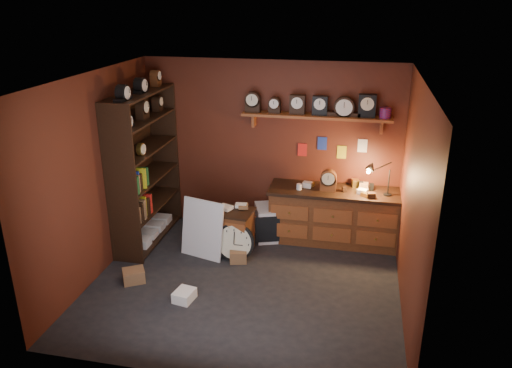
% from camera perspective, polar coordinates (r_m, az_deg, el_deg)
% --- Properties ---
extents(floor, '(4.00, 4.00, 0.00)m').
position_cam_1_polar(floor, '(6.76, -1.26, -11.27)').
color(floor, black).
rests_on(floor, ground).
extents(room_shell, '(4.02, 3.62, 2.71)m').
position_cam_1_polar(room_shell, '(6.11, -0.75, 2.99)').
color(room_shell, '#552214').
rests_on(room_shell, ground).
extents(shelving_unit, '(0.47, 1.60, 2.58)m').
position_cam_1_polar(shelving_unit, '(7.62, -12.85, 2.45)').
color(shelving_unit, black).
rests_on(shelving_unit, ground).
extents(workbench, '(1.98, 0.66, 1.36)m').
position_cam_1_polar(workbench, '(7.71, 8.89, -3.29)').
color(workbench, brown).
rests_on(workbench, ground).
extents(low_cabinet, '(0.62, 0.54, 0.74)m').
position_cam_1_polar(low_cabinet, '(7.39, -2.63, -5.14)').
color(low_cabinet, brown).
rests_on(low_cabinet, ground).
extents(big_round_clock, '(0.56, 0.18, 0.56)m').
position_cam_1_polar(big_round_clock, '(7.19, -2.44, -6.65)').
color(big_round_clock, black).
rests_on(big_round_clock, ground).
extents(white_panel, '(0.69, 0.35, 0.87)m').
position_cam_1_polar(white_panel, '(7.46, -6.04, -8.09)').
color(white_panel, silver).
rests_on(white_panel, ground).
extents(mini_fridge, '(0.64, 0.66, 0.53)m').
position_cam_1_polar(mini_fridge, '(7.81, 1.88, -4.38)').
color(mini_fridge, silver).
rests_on(mini_fridge, ground).
extents(floor_box_a, '(0.36, 0.35, 0.17)m').
position_cam_1_polar(floor_box_a, '(6.95, -13.80, -10.14)').
color(floor_box_a, brown).
rests_on(floor_box_a, ground).
extents(floor_box_b, '(0.27, 0.30, 0.13)m').
position_cam_1_polar(floor_box_b, '(6.46, -8.19, -12.49)').
color(floor_box_b, white).
rests_on(floor_box_b, ground).
extents(floor_box_c, '(0.28, 0.25, 0.18)m').
position_cam_1_polar(floor_box_c, '(7.22, -2.06, -8.22)').
color(floor_box_c, brown).
rests_on(floor_box_c, ground).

